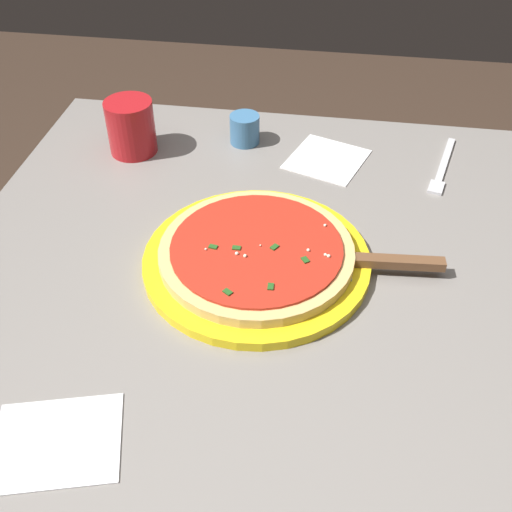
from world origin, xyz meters
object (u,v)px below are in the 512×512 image
cup_small_sauce (245,129)px  napkin_folded_right (327,159)px  serving_plate (256,262)px  pizza (256,253)px  pizza_server (369,262)px  fork (442,168)px  napkin_loose_left (57,442)px  cup_tall_drink (131,127)px

cup_small_sauce → napkin_folded_right: 0.16m
serving_plate → pizza: size_ratio=1.17×
pizza_server → napkin_folded_right: bearing=105.0°
napkin_folded_right → fork: bearing=-0.2°
serving_plate → fork: (0.28, 0.30, -0.01)m
pizza → cup_small_sauce: (-0.07, 0.34, 0.00)m
napkin_folded_right → fork: (0.20, -0.00, 0.00)m
cup_small_sauce → napkin_loose_left: cup_small_sauce is taller
pizza → fork: pizza is taller
pizza → napkin_loose_left: size_ratio=2.02×
cup_small_sauce → fork: size_ratio=0.29×
pizza → napkin_folded_right: 0.31m
fork → serving_plate: bearing=-133.6°
cup_small_sauce → pizza: bearing=-77.8°
pizza_server → cup_tall_drink: (-0.43, 0.27, 0.03)m
cup_small_sauce → fork: cup_small_sauce is taller
cup_tall_drink → napkin_folded_right: 0.35m
napkin_folded_right → napkin_loose_left: size_ratio=0.93×
serving_plate → cup_tall_drink: (-0.27, 0.28, 0.04)m
pizza_server → fork: bearing=66.4°
pizza_server → napkin_loose_left: 0.47m
napkin_loose_left → fork: fork is taller
pizza → pizza_server: pizza is taller
pizza → cup_tall_drink: cup_tall_drink is taller
serving_plate → cup_tall_drink: bearing=134.0°
napkin_folded_right → cup_small_sauce: bearing=166.4°
cup_tall_drink → cup_small_sauce: size_ratio=1.78×
pizza → fork: bearing=46.4°
pizza → napkin_folded_right: (0.08, 0.30, -0.02)m
cup_tall_drink → pizza_server: bearing=-31.8°
pizza → napkin_loose_left: 0.36m
cup_tall_drink → napkin_loose_left: (0.10, -0.59, -0.05)m
serving_plate → napkin_folded_right: (0.08, 0.30, -0.01)m
pizza_server → napkin_folded_right: 0.30m
pizza → fork: 0.41m
pizza → cup_tall_drink: bearing=134.0°
serving_plate → pizza_server: (0.16, 0.01, 0.01)m
pizza → fork: (0.28, 0.30, -0.02)m
cup_small_sauce → napkin_folded_right: (0.16, -0.04, -0.03)m
cup_small_sauce → fork: (0.36, -0.04, -0.02)m
cup_small_sauce → serving_plate: bearing=-77.8°
cup_tall_drink → napkin_loose_left: cup_tall_drink is taller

